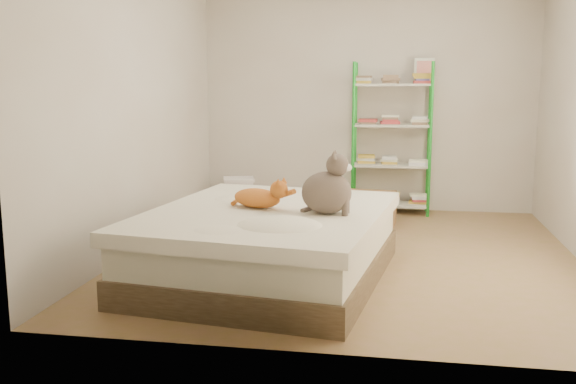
% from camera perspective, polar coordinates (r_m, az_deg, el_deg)
% --- Properties ---
extents(room, '(3.81, 4.21, 2.61)m').
position_cam_1_polar(room, '(5.44, 5.91, 7.81)').
color(room, '#956D53').
rests_on(room, ground).
extents(bed, '(1.95, 2.30, 0.53)m').
position_cam_1_polar(bed, '(4.88, -1.76, -4.64)').
color(bed, brown).
rests_on(bed, ground).
extents(orange_cat, '(0.53, 0.41, 0.19)m').
position_cam_1_polar(orange_cat, '(4.87, -2.77, -0.32)').
color(orange_cat, '#C05D23').
rests_on(orange_cat, bed).
extents(grey_cat, '(0.40, 0.34, 0.45)m').
position_cam_1_polar(grey_cat, '(4.64, 3.45, 0.77)').
color(grey_cat, '#745F50').
rests_on(grey_cat, bed).
extents(shelf_unit, '(0.89, 0.36, 1.74)m').
position_cam_1_polar(shelf_unit, '(7.34, 9.24, 4.52)').
color(shelf_unit, green).
rests_on(shelf_unit, ground).
extents(cardboard_box, '(0.53, 0.52, 0.40)m').
position_cam_1_polar(cardboard_box, '(6.75, 7.37, -1.47)').
color(cardboard_box, '#8C5E3B').
rests_on(cardboard_box, ground).
extents(white_bin, '(0.42, 0.39, 0.40)m').
position_cam_1_polar(white_bin, '(7.38, -4.38, -0.24)').
color(white_bin, white).
rests_on(white_bin, ground).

